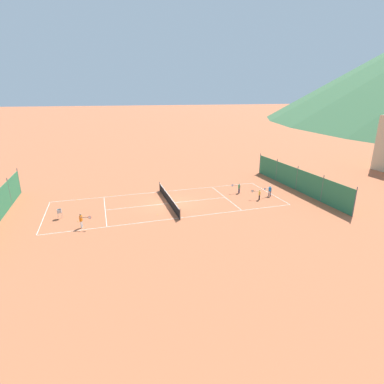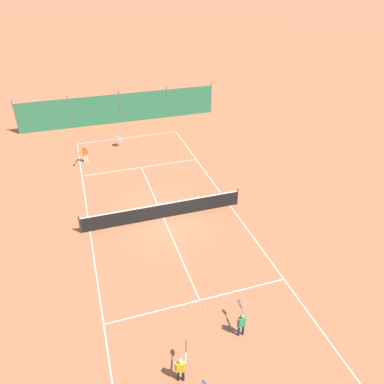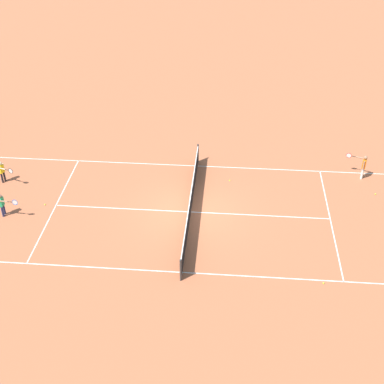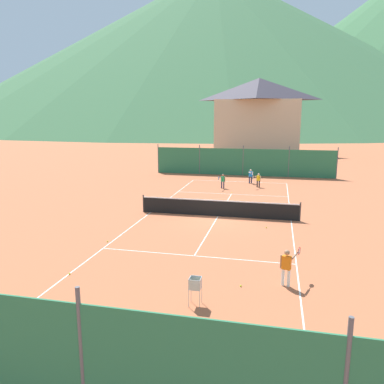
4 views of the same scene
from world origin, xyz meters
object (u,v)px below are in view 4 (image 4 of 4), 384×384
at_px(tennis_ball_service_box, 241,286).
at_px(tennis_ball_mid_court, 266,227).
at_px(tennis_net, 218,208).
at_px(tennis_ball_far_corner, 232,192).
at_px(player_near_service, 223,180).
at_px(ball_hopper, 196,285).
at_px(tennis_ball_near_corner, 107,241).
at_px(player_near_baseline, 258,179).
at_px(player_far_baseline, 287,265).
at_px(alpine_chalet, 258,115).
at_px(tennis_ball_alley_right, 70,274).
at_px(player_far_service, 251,175).

relative_size(tennis_ball_service_box, tennis_ball_mid_court, 1.00).
bearing_deg(tennis_ball_mid_court, tennis_net, 148.06).
bearing_deg(tennis_ball_far_corner, player_near_service, 121.27).
bearing_deg(ball_hopper, tennis_ball_near_corner, 137.29).
bearing_deg(ball_hopper, player_near_baseline, 87.57).
relative_size(player_far_baseline, tennis_ball_far_corner, 19.62).
height_order(player_near_service, alpine_chalet, alpine_chalet).
bearing_deg(player_far_baseline, tennis_ball_mid_court, 97.45).
height_order(player_near_service, tennis_ball_mid_court, player_near_service).
bearing_deg(player_near_service, tennis_ball_far_corner, -58.73).
distance_m(player_near_baseline, ball_hopper, 19.97).
bearing_deg(alpine_chalet, tennis_ball_alley_right, -95.16).
bearing_deg(player_far_service, ball_hopper, -90.37).
relative_size(player_far_baseline, ball_hopper, 1.46).
relative_size(player_far_baseline, player_near_baseline, 1.12).
xyz_separation_m(player_near_service, alpine_chalet, (1.14, 29.05, 5.14)).
relative_size(tennis_ball_near_corner, tennis_ball_alley_right, 1.00).
height_order(tennis_ball_far_corner, tennis_ball_alley_right, same).
height_order(ball_hopper, alpine_chalet, alpine_chalet).
xyz_separation_m(player_far_service, tennis_ball_far_corner, (-1.08, -4.36, -0.68)).
distance_m(player_near_service, player_far_baseline, 17.51).
bearing_deg(tennis_ball_near_corner, player_far_service, 72.44).
distance_m(ball_hopper, alpine_chalet, 48.20).
xyz_separation_m(player_near_baseline, tennis_ball_alley_right, (-5.82, -18.80, -0.64)).
relative_size(tennis_ball_far_corner, tennis_ball_alley_right, 1.00).
bearing_deg(player_far_baseline, tennis_ball_alley_right, -173.76).
distance_m(player_far_service, tennis_ball_near_corner, 17.71).
bearing_deg(player_far_service, player_near_service, -126.07).
bearing_deg(player_near_baseline, ball_hopper, -92.43).
height_order(player_near_baseline, tennis_ball_mid_court, player_near_baseline).
relative_size(player_near_baseline, tennis_ball_far_corner, 17.46).
relative_size(player_far_service, player_far_baseline, 0.94).
xyz_separation_m(player_far_service, player_near_baseline, (0.71, -1.72, -0.04)).
xyz_separation_m(player_far_service, tennis_ball_near_corner, (-5.34, -16.87, -0.68)).
height_order(player_far_service, tennis_ball_near_corner, player_far_service).
xyz_separation_m(tennis_ball_mid_court, ball_hopper, (-1.87, -8.65, 0.62)).
bearing_deg(tennis_ball_near_corner, ball_hopper, -42.71).
relative_size(tennis_net, player_far_baseline, 7.09).
bearing_deg(tennis_ball_service_box, player_far_service, 93.13).
relative_size(tennis_ball_far_corner, ball_hopper, 0.07).
bearing_deg(player_far_baseline, tennis_ball_service_box, -163.42).
xyz_separation_m(player_far_service, player_far_baseline, (2.60, -19.67, 0.04)).
height_order(player_far_service, alpine_chalet, alpine_chalet).
xyz_separation_m(tennis_ball_far_corner, tennis_ball_alley_right, (-4.03, -16.16, 0.00)).
xyz_separation_m(player_near_service, tennis_ball_alley_right, (-3.08, -17.72, -0.65)).
distance_m(player_near_baseline, alpine_chalet, 28.49).
xyz_separation_m(tennis_ball_alley_right, ball_hopper, (4.97, -1.15, 0.62)).
relative_size(player_near_baseline, tennis_ball_near_corner, 17.46).
height_order(player_far_baseline, tennis_ball_far_corner, player_far_baseline).
height_order(tennis_net, player_far_service, player_far_service).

